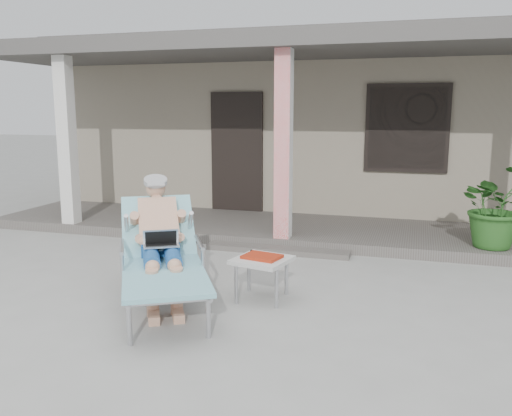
% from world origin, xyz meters
% --- Properties ---
extents(ground, '(60.00, 60.00, 0.00)m').
position_xyz_m(ground, '(0.00, 0.00, 0.00)').
color(ground, '#9E9E99').
rests_on(ground, ground).
extents(house, '(10.40, 5.40, 3.30)m').
position_xyz_m(house, '(0.00, 6.50, 1.67)').
color(house, gray).
rests_on(house, ground).
extents(porch_deck, '(10.00, 2.00, 0.15)m').
position_xyz_m(porch_deck, '(0.00, 3.00, 0.07)').
color(porch_deck, '#605B56').
rests_on(porch_deck, ground).
extents(porch_overhang, '(10.00, 2.30, 2.85)m').
position_xyz_m(porch_overhang, '(0.00, 2.95, 2.79)').
color(porch_overhang, silver).
rests_on(porch_overhang, porch_deck).
extents(porch_step, '(2.00, 0.30, 0.07)m').
position_xyz_m(porch_step, '(0.00, 1.85, 0.04)').
color(porch_step, '#605B56').
rests_on(porch_step, ground).
extents(lounger, '(1.64, 2.08, 1.32)m').
position_xyz_m(lounger, '(-0.65, -0.37, 0.82)').
color(lounger, '#B7B7BC').
rests_on(lounger, ground).
extents(side_table, '(0.63, 0.63, 0.47)m').
position_xyz_m(side_table, '(0.31, 0.00, 0.40)').
color(side_table, beige).
rests_on(side_table, ground).
extents(potted_palm, '(1.22, 1.14, 1.11)m').
position_xyz_m(potted_palm, '(2.83, 2.42, 0.71)').
color(potted_palm, '#26591E').
rests_on(potted_palm, porch_deck).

